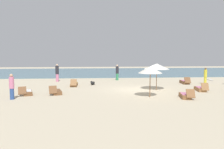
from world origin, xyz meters
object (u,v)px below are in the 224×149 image
Objects in this scene: umbrella_2 at (157,66)px; lounger_1 at (200,89)px; lounger_2 at (185,96)px; person_4 at (57,73)px; umbrella_1 at (150,70)px; person_1 at (205,76)px; dog at (93,83)px; lounger_0 at (74,84)px; lounger_4 at (27,92)px; surfboard at (209,79)px; lounger_3 at (57,92)px; lounger_6 at (185,82)px; person_0 at (117,72)px; person_3 at (12,87)px.

umbrella_2 reaches higher than lounger_1.
lounger_2 is 0.91× the size of person_4.
umbrella_1 is 9.33m from person_1.
lounger_0 is at bearing -157.29° from dog.
lounger_2 is 0.97× the size of lounger_4.
umbrella_2 is 10.72m from surfboard.
lounger_1 is 2.30× the size of dog.
umbrella_2 reaches higher than dog.
lounger_0 is at bearing 161.63° from lounger_1.
lounger_1 is (3.54, -0.69, -1.84)m from umbrella_2.
lounger_6 is at bearing 22.44° from lounger_3.
lounger_1 reaches higher than lounger_2.
lounger_6 reaches higher than lounger_4.
lounger_2 is 9.68m from dog.
surfboard is (9.32, 9.87, -1.94)m from umbrella_1.
lounger_1 is at bearing -94.89° from lounger_6.
person_0 is (4.52, 4.36, 0.72)m from lounger_0.
surfboard is at bearing 36.59° from lounger_6.
lounger_3 reaches higher than surfboard.
person_4 is at bearing 120.41° from lounger_0.
person_0 is (-1.34, 10.27, -1.08)m from umbrella_1.
umbrella_2 is at bearing 168.95° from lounger_1.
umbrella_1 is at bearing -112.74° from umbrella_2.
lounger_6 is at bearing -143.41° from surfboard.
umbrella_1 reaches higher than lounger_3.
person_4 is at bearing 82.08° from lounger_4.
lounger_3 is (-6.86, 1.83, -1.80)m from umbrella_1.
umbrella_1 is 3.31m from umbrella_2.
umbrella_1 is at bearing -10.55° from lounger_4.
person_4 is at bearing 98.08° from lounger_3.
surfboard is (4.12, 3.06, -0.14)m from lounger_6.
umbrella_1 reaches higher than lounger_1.
dog is at bearing 132.46° from lounger_2.
lounger_4 is at bearing -177.16° from lounger_1.
lounger_6 is at bearing 85.11° from lounger_1.
lounger_0 is at bearing -175.38° from lounger_6.
lounger_3 is at bearing 165.09° from umbrella_1.
person_3 is at bearing -99.66° from person_4.
person_1 is 0.95× the size of person_3.
lounger_0 is at bearing -136.03° from person_0.
person_3 is 0.92× the size of person_4.
lounger_6 is at bearing -11.38° from person_4.
lounger_2 is at bearing -72.21° from umbrella_2.
lounger_3 is 18.07m from surfboard.
lounger_0 reaches higher than lounger_4.
lounger_0 is 2.29× the size of dog.
surfboard is (13.43, 3.22, -0.14)m from dog.
person_3 is at bearing -159.68° from person_1.
umbrella_2 is 3.06× the size of dog.
person_1 is 11.14m from dog.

